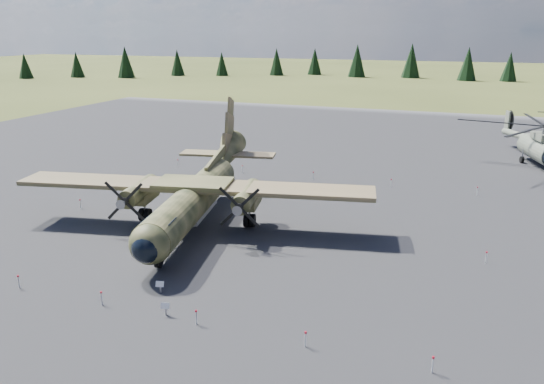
% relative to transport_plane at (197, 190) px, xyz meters
% --- Properties ---
extents(ground, '(500.00, 500.00, 0.00)m').
position_rel_transport_plane_xyz_m(ground, '(5.30, -0.65, -2.66)').
color(ground, brown).
rests_on(ground, ground).
extents(apron, '(120.00, 120.00, 0.04)m').
position_rel_transport_plane_xyz_m(apron, '(5.30, 9.35, -2.66)').
color(apron, '#56555A').
rests_on(apron, ground).
extents(transport_plane, '(28.05, 25.21, 9.25)m').
position_rel_transport_plane_xyz_m(transport_plane, '(0.00, 0.00, 0.00)').
color(transport_plane, '#30361D').
rests_on(transport_plane, ground).
extents(helicopter_near, '(23.26, 24.08, 4.79)m').
position_rel_transport_plane_xyz_m(helicopter_near, '(27.86, 30.11, 0.74)').
color(helicopter_near, gray).
rests_on(helicopter_near, ground).
extents(info_placard_left, '(0.52, 0.31, 0.77)m').
position_rel_transport_plane_xyz_m(info_placard_left, '(3.63, -11.76, -2.15)').
color(info_placard_left, gray).
rests_on(info_placard_left, ground).
extents(info_placard_right, '(0.52, 0.31, 0.77)m').
position_rel_transport_plane_xyz_m(info_placard_right, '(5.27, -13.90, -2.15)').
color(info_placard_right, gray).
rests_on(info_placard_right, ground).
extents(barrier_fence, '(33.12, 29.62, 0.85)m').
position_rel_transport_plane_xyz_m(barrier_fence, '(4.83, -0.73, -2.15)').
color(barrier_fence, white).
rests_on(barrier_fence, ground).
extents(treeline, '(318.15, 308.20, 10.95)m').
position_rel_transport_plane_xyz_m(treeline, '(12.55, 2.30, 2.08)').
color(treeline, black).
rests_on(treeline, ground).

